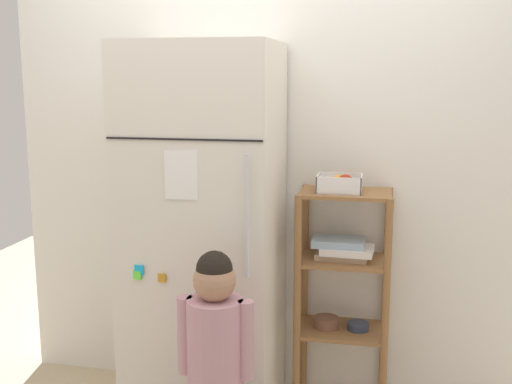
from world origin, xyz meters
TOP-DOWN VIEW (x-y plane):
  - kitchen_wall_back at (0.00, 0.35)m, footprint 2.69×0.03m
  - refrigerator at (-0.24, 0.02)m, footprint 0.70×0.63m
  - child_standing at (-0.06, -0.49)m, footprint 0.32×0.24m
  - pantry_shelf_unit at (0.41, 0.16)m, footprint 0.45×0.32m
  - fruit_bin at (0.40, 0.14)m, footprint 0.21×0.17m

SIDE VIEW (x-z plane):
  - child_standing at x=-0.06m, z-range 0.10..1.09m
  - pantry_shelf_unit at x=0.41m, z-range 0.14..1.27m
  - refrigerator at x=-0.24m, z-range 0.00..1.82m
  - kitchen_wall_back at x=0.00m, z-range 0.00..2.32m
  - fruit_bin at x=0.40m, z-range 1.12..1.20m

